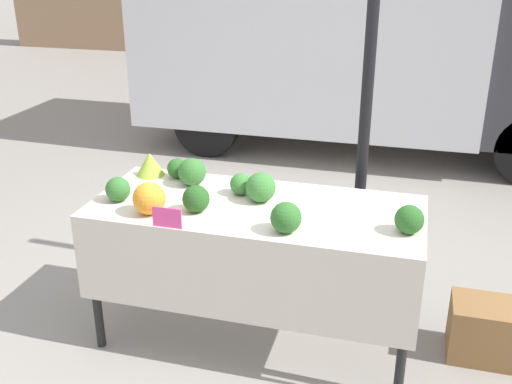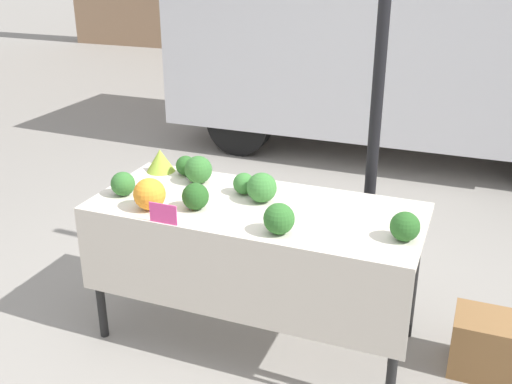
{
  "view_description": "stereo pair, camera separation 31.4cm",
  "coord_description": "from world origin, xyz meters",
  "px_view_note": "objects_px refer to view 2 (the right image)",
  "views": [
    {
      "loc": [
        0.78,
        -2.86,
        2.16
      ],
      "look_at": [
        0.0,
        0.0,
        0.93
      ],
      "focal_mm": 42.0,
      "sensor_mm": 36.0,
      "label": 1
    },
    {
      "loc": [
        1.08,
        -2.76,
        2.16
      ],
      "look_at": [
        0.0,
        0.0,
        0.93
      ],
      "focal_mm": 42.0,
      "sensor_mm": 36.0,
      "label": 2
    }
  ],
  "objects_px": {
    "parked_truck": "(392,32)",
    "orange_cauliflower": "(150,194)",
    "price_sign": "(163,214)",
    "produce_crate": "(487,345)"
  },
  "relations": [
    {
      "from": "orange_cauliflower",
      "to": "price_sign",
      "type": "relative_size",
      "value": 1.11
    },
    {
      "from": "parked_truck",
      "to": "price_sign",
      "type": "bearing_deg",
      "value": -95.55
    },
    {
      "from": "orange_cauliflower",
      "to": "price_sign",
      "type": "height_order",
      "value": "orange_cauliflower"
    },
    {
      "from": "price_sign",
      "to": "orange_cauliflower",
      "type": "bearing_deg",
      "value": 139.72
    },
    {
      "from": "parked_truck",
      "to": "price_sign",
      "type": "xyz_separation_m",
      "value": [
        -0.41,
        -4.22,
        -0.39
      ]
    },
    {
      "from": "parked_truck",
      "to": "orange_cauliflower",
      "type": "bearing_deg",
      "value": -97.85
    },
    {
      "from": "parked_truck",
      "to": "produce_crate",
      "type": "distance_m",
      "value": 4.04
    },
    {
      "from": "orange_cauliflower",
      "to": "price_sign",
      "type": "distance_m",
      "value": 0.2
    },
    {
      "from": "parked_truck",
      "to": "price_sign",
      "type": "relative_size",
      "value": 31.01
    },
    {
      "from": "produce_crate",
      "to": "price_sign",
      "type": "bearing_deg",
      "value": -161.78
    }
  ]
}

